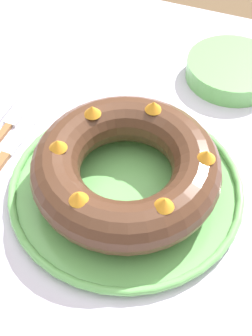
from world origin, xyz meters
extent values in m
cube|color=silver|center=(0.00, 0.00, 0.74)|extent=(1.15, 1.14, 0.03)
cylinder|color=brown|center=(-0.51, 0.50, 0.36)|extent=(0.06, 0.06, 0.73)
cylinder|color=#6BB760|center=(-0.02, 0.03, 0.76)|extent=(0.35, 0.35, 0.01)
torus|color=#6BB760|center=(-0.02, 0.03, 0.77)|extent=(0.36, 0.36, 0.01)
torus|color=#4C2D1E|center=(-0.02, 0.03, 0.81)|extent=(0.28, 0.28, 0.07)
cone|color=orange|center=(-0.11, 0.01, 0.85)|extent=(0.03, 0.03, 0.02)
cone|color=orange|center=(-0.05, -0.06, 0.85)|extent=(0.03, 0.03, 0.02)
cone|color=orange|center=(0.06, -0.03, 0.85)|extent=(0.03, 0.03, 0.02)
cone|color=orange|center=(0.08, 0.06, 0.85)|extent=(0.03, 0.03, 0.02)
cone|color=orange|center=(-0.02, 0.13, 0.85)|extent=(0.03, 0.03, 0.02)
cone|color=orange|center=(-0.10, 0.09, 0.85)|extent=(0.03, 0.03, 0.02)
cube|color=silver|center=(-0.26, 0.12, 0.76)|extent=(0.02, 0.05, 0.01)
cube|color=silver|center=(-0.23, 0.07, 0.76)|extent=(0.02, 0.09, 0.00)
cylinder|color=#6BB760|center=(0.06, 0.36, 0.78)|extent=(0.17, 0.17, 0.04)
camera|label=1|loc=(0.14, -0.37, 1.33)|focal=50.00mm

